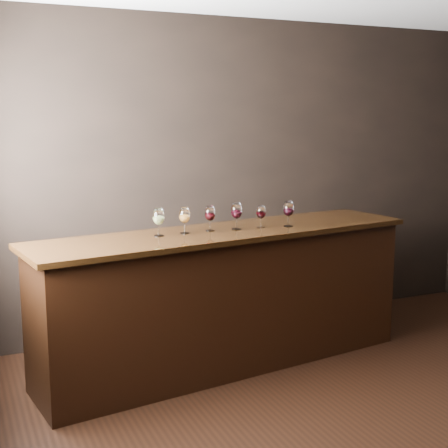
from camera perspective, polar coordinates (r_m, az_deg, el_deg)
name	(u,v)px	position (r m, az deg, el deg)	size (l,w,h in m)	color
ground	(395,427)	(4.28, 15.35, -17.48)	(5.00, 5.00, 0.00)	black
room_shell	(365,139)	(3.76, 12.74, 7.60)	(5.02, 4.52, 2.81)	black
bar_counter	(226,301)	(4.89, 0.22, -7.04)	(2.97, 0.64, 1.04)	black
bar_top	(226,233)	(4.76, 0.23, -0.81)	(3.07, 0.71, 0.04)	black
back_bar_shelf	(200,286)	(5.52, -2.20, -5.73)	(2.55, 0.40, 0.92)	black
glass_white	(159,217)	(4.54, -6.00, 0.61)	(0.09, 0.09, 0.20)	white
glass_amber	(185,216)	(4.62, -3.63, 0.75)	(0.08, 0.08, 0.20)	white
glass_red_a	(210,214)	(4.72, -1.29, 0.92)	(0.08, 0.08, 0.19)	white
glass_red_b	(236,211)	(4.77, 1.15, 1.16)	(0.09, 0.09, 0.21)	white
glass_red_c	(261,213)	(4.86, 3.41, 1.06)	(0.08, 0.08, 0.18)	white
glass_red_d	(288,209)	(4.94, 5.92, 1.34)	(0.09, 0.09, 0.20)	white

